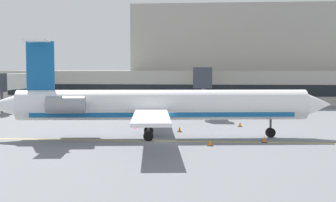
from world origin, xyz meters
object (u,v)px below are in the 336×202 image
at_px(belt_loader, 63,104).
at_px(fuel_tank, 91,102).
at_px(regional_jet, 157,105).
at_px(baggage_tug, 281,107).
at_px(pushback_tractor, 234,106).

distance_m(belt_loader, fuel_tank, 6.30).
bearing_deg(regional_jet, baggage_tug, 58.02).
distance_m(regional_jet, belt_loader, 32.76).
bearing_deg(regional_jet, pushback_tractor, 72.06).
height_order(baggage_tug, pushback_tractor, baggage_tug).
bearing_deg(pushback_tractor, regional_jet, -107.94).
bearing_deg(pushback_tractor, belt_loader, 176.62).
relative_size(pushback_tractor, belt_loader, 0.90).
distance_m(pushback_tractor, belt_loader, 26.26).
distance_m(regional_jet, pushback_tractor, 27.25).
distance_m(baggage_tug, pushback_tractor, 6.76).
xyz_separation_m(regional_jet, pushback_tractor, (8.37, 25.84, -2.10)).
bearing_deg(belt_loader, regional_jet, -56.92).
relative_size(regional_jet, belt_loader, 7.36).
xyz_separation_m(belt_loader, fuel_tank, (5.31, -3.33, 0.63)).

